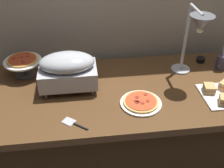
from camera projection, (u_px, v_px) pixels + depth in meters
name	position (u px, v px, depth m)	size (l,w,h in m)	color
ground_plane	(126.00, 163.00, 2.33)	(8.00, 8.00, 0.00)	#4C443D
back_wall	(120.00, 0.00, 2.05)	(4.40, 0.04, 2.40)	tan
buffet_table	(128.00, 129.00, 2.11)	(1.90, 0.84, 0.76)	brown
chafing_dish	(68.00, 69.00, 1.82)	(0.37, 0.23, 0.26)	#B7BABF
heat_lamp	(197.00, 29.00, 1.74)	(0.15, 0.34, 0.51)	#B7BABF
pizza_plate_front	(141.00, 102.00, 1.75)	(0.26, 0.26, 0.03)	white
pizza_plate_center	(23.00, 62.00, 1.98)	(0.26, 0.26, 0.14)	#595B60
sauce_cup_near	(201.00, 60.00, 2.18)	(0.07, 0.07, 0.04)	black
utensil_holder	(222.00, 62.00, 2.07)	(0.08, 0.08, 0.23)	#383347
serving_spatula	(74.00, 124.00, 1.61)	(0.16, 0.13, 0.01)	#B7BABF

